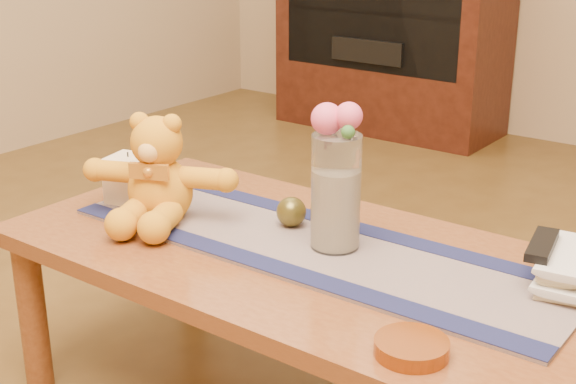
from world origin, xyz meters
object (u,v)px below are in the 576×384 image
Objects in this scene: teddy_bear at (159,169)px; tv_remote at (542,245)px; glass_vase at (336,192)px; book_bottom at (539,276)px; amber_dish at (411,348)px; pillar_candle at (130,179)px; bronze_ball at (291,212)px.

tv_remote is at bearing -9.30° from teddy_bear.
book_bottom is (0.43, 0.12, -0.13)m from glass_vase.
book_bottom is 1.71× the size of amber_dish.
pillar_candle is 1.03m from tv_remote.
amber_dish is (0.94, -0.22, -0.05)m from pillar_candle.
tv_remote is (0.87, 0.22, -0.05)m from teddy_bear.
tv_remote is (0.43, 0.11, -0.05)m from glass_vase.
tv_remote is (0.00, -0.01, 0.07)m from book_bottom.
amber_dish is (-0.08, -0.40, -0.07)m from tv_remote.
pillar_candle is 0.46× the size of glass_vase.
glass_vase is at bearing 6.62° from pillar_candle.
glass_vase is at bearing -14.81° from bronze_ball.
teddy_bear reaches higher than tv_remote.
book_bottom is at bearing 79.96° from amber_dish.
bronze_ball is at bearing 173.97° from book_bottom.
tv_remote is 1.22× the size of amber_dish.
tv_remote is at bearing -93.00° from book_bottom.
pillar_candle is at bearing 166.65° from amber_dish.
tv_remote is (0.58, 0.07, 0.04)m from bronze_ball.
glass_vase reaches higher than teddy_bear.
teddy_bear is at bearing -153.50° from bronze_ball.
pillar_candle reaches higher than amber_dish.
teddy_bear is at bearing -13.61° from pillar_candle.
teddy_bear reaches higher than bronze_ball.
amber_dish is at bearing -111.49° from tv_remote.
bronze_ball is 0.45× the size of tv_remote.
teddy_bear is at bearing -179.41° from book_bottom.
amber_dish is at bearing -39.63° from glass_vase.
bronze_ball reaches higher than amber_dish.
tv_remote is at bearing 6.94° from bronze_ball.
pillar_candle is at bearing 176.58° from book_bottom.
book_bottom is at bearing 15.77° from glass_vase.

